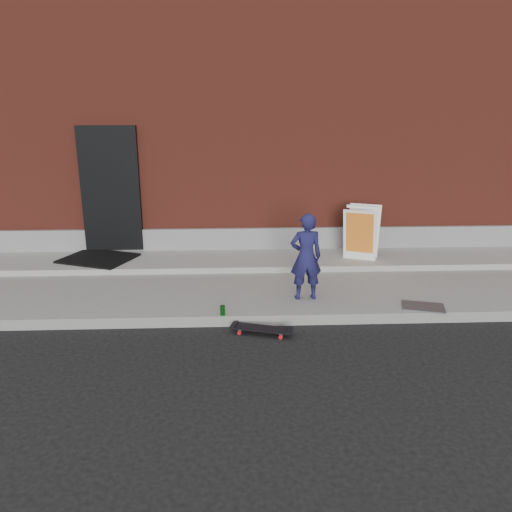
{
  "coord_description": "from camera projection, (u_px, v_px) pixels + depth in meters",
  "views": [
    {
      "loc": [
        -0.36,
        -6.14,
        2.8
      ],
      "look_at": [
        -0.06,
        0.8,
        0.75
      ],
      "focal_mm": 35.0,
      "sensor_mm": 36.0,
      "label": 1
    }
  ],
  "objects": [
    {
      "name": "building",
      "position": [
        248.0,
        121.0,
        12.69
      ],
      "size": [
        20.0,
        8.1,
        5.0
      ],
      "color": "maroon",
      "rests_on": "ground"
    },
    {
      "name": "pizza_sign",
      "position": [
        361.0,
        232.0,
        8.74
      ],
      "size": [
        0.78,
        0.83,
        0.94
      ],
      "color": "white",
      "rests_on": "apron"
    },
    {
      "name": "ground",
      "position": [
        263.0,
        326.0,
        6.69
      ],
      "size": [
        80.0,
        80.0,
        0.0
      ],
      "primitive_type": "plane",
      "color": "black",
      "rests_on": "ground"
    },
    {
      "name": "child",
      "position": [
        306.0,
        257.0,
        7.09
      ],
      "size": [
        0.48,
        0.33,
        1.26
      ],
      "primitive_type": "imported",
      "rotation": [
        0.0,
        0.0,
        3.21
      ],
      "color": "#191844",
      "rests_on": "sidewalk"
    },
    {
      "name": "sidewalk",
      "position": [
        258.0,
        283.0,
        8.11
      ],
      "size": [
        20.0,
        3.0,
        0.15
      ],
      "primitive_type": "cube",
      "color": "gray",
      "rests_on": "ground"
    },
    {
      "name": "apron",
      "position": [
        255.0,
        260.0,
        8.94
      ],
      "size": [
        20.0,
        1.2,
        0.1
      ],
      "primitive_type": "cube",
      "color": "gray",
      "rests_on": "sidewalk"
    },
    {
      "name": "utility_plate",
      "position": [
        423.0,
        307.0,
        6.93
      ],
      "size": [
        0.64,
        0.5,
        0.02
      ],
      "primitive_type": "cube",
      "rotation": [
        0.0,
        0.0,
        -0.27
      ],
      "color": "#57565C",
      "rests_on": "sidewalk"
    },
    {
      "name": "soda_can",
      "position": [
        223.0,
        310.0,
        6.66
      ],
      "size": [
        0.08,
        0.08,
        0.13
      ],
      "primitive_type": "cylinder",
      "rotation": [
        0.0,
        0.0,
        0.16
      ],
      "color": "#1A8323",
      "rests_on": "sidewalk"
    },
    {
      "name": "skateboard",
      "position": [
        261.0,
        329.0,
        6.44
      ],
      "size": [
        0.81,
        0.42,
        0.09
      ],
      "color": "red",
      "rests_on": "ground"
    },
    {
      "name": "doormat",
      "position": [
        98.0,
        258.0,
        8.8
      ],
      "size": [
        1.42,
        1.3,
        0.03
      ],
      "primitive_type": "cube",
      "rotation": [
        0.0,
        0.0,
        -0.38
      ],
      "color": "black",
      "rests_on": "apron"
    }
  ]
}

